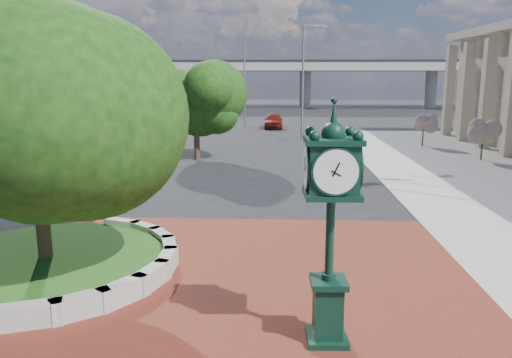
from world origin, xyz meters
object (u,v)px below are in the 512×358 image
(post_clock, at_px, (331,216))
(street_lamp_far, at_px, (246,77))
(street_lamp_near, at_px, (306,74))
(parked_car, at_px, (274,121))

(post_clock, height_order, street_lamp_far, street_lamp_far)
(post_clock, bearing_deg, street_lamp_far, 95.97)
(post_clock, height_order, street_lamp_near, street_lamp_near)
(post_clock, distance_m, street_lamp_far, 42.73)
(parked_car, height_order, street_lamp_near, street_lamp_near)
(parked_car, xyz_separation_m, street_lamp_far, (-2.80, 1.82, 4.21))
(street_lamp_near, bearing_deg, post_clock, -91.79)
(post_clock, distance_m, parked_car, 40.68)
(post_clock, xyz_separation_m, parked_car, (-1.63, 40.60, -1.77))
(post_clock, bearing_deg, street_lamp_near, 88.21)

